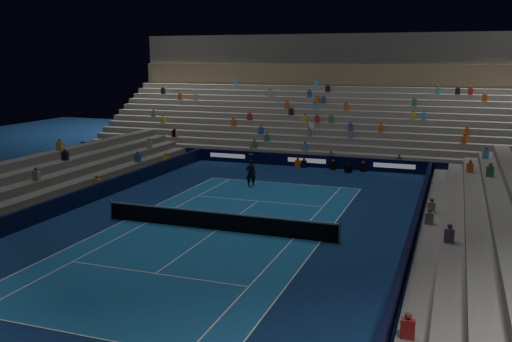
% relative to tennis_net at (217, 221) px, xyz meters
% --- Properties ---
extents(ground, '(90.00, 90.00, 0.00)m').
position_rel_tennis_net_xyz_m(ground, '(0.00, 0.00, -0.50)').
color(ground, navy).
rests_on(ground, ground).
extents(court_surface, '(10.97, 23.77, 0.01)m').
position_rel_tennis_net_xyz_m(court_surface, '(0.00, 0.00, -0.50)').
color(court_surface, '#1A5994').
rests_on(court_surface, ground).
extents(sponsor_barrier_far, '(44.00, 0.25, 1.00)m').
position_rel_tennis_net_xyz_m(sponsor_barrier_far, '(0.00, 18.50, -0.00)').
color(sponsor_barrier_far, black).
rests_on(sponsor_barrier_far, ground).
extents(sponsor_barrier_east, '(0.25, 37.00, 1.00)m').
position_rel_tennis_net_xyz_m(sponsor_barrier_east, '(9.70, 0.00, -0.00)').
color(sponsor_barrier_east, black).
rests_on(sponsor_barrier_east, ground).
extents(sponsor_barrier_west, '(0.25, 37.00, 1.00)m').
position_rel_tennis_net_xyz_m(sponsor_barrier_west, '(-9.70, 0.00, -0.00)').
color(sponsor_barrier_west, black).
rests_on(sponsor_barrier_west, ground).
extents(grandstand_main, '(44.00, 15.20, 11.20)m').
position_rel_tennis_net_xyz_m(grandstand_main, '(0.00, 27.90, 2.87)').
color(grandstand_main, slate).
rests_on(grandstand_main, ground).
extents(grandstand_east, '(5.00, 37.00, 2.50)m').
position_rel_tennis_net_xyz_m(grandstand_east, '(13.17, 0.00, 0.41)').
color(grandstand_east, slate).
rests_on(grandstand_east, ground).
extents(grandstand_west, '(5.00, 37.00, 2.50)m').
position_rel_tennis_net_xyz_m(grandstand_west, '(-13.17, 0.00, 0.41)').
color(grandstand_west, '#61605C').
rests_on(grandstand_west, ground).
extents(tennis_net, '(12.90, 0.10, 1.10)m').
position_rel_tennis_net_xyz_m(tennis_net, '(0.00, 0.00, 0.00)').
color(tennis_net, '#B2B2B7').
rests_on(tennis_net, ground).
extents(tennis_player, '(0.83, 0.70, 1.92)m').
position_rel_tennis_net_xyz_m(tennis_player, '(-1.81, 10.02, 0.46)').
color(tennis_player, black).
rests_on(tennis_player, ground).
extents(broadcast_camera, '(0.53, 0.96, 0.63)m').
position_rel_tennis_net_xyz_m(broadcast_camera, '(3.61, 17.40, -0.18)').
color(broadcast_camera, black).
rests_on(broadcast_camera, ground).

